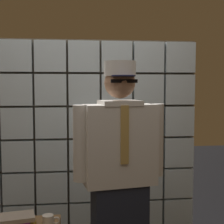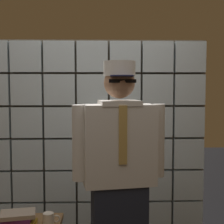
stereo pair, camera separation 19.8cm
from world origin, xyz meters
The scene contains 4 objects.
glass_block_wall centered at (0.00, 1.42, 0.98)m, with size 2.32×0.10×1.99m.
standing_person centered at (0.22, 0.37, 0.88)m, with size 0.67×0.32×1.68m.
book_stack centered at (-0.51, 0.38, 0.56)m, with size 0.28×0.21×0.10m.
coffee_mug centered at (-0.29, 0.37, 0.55)m, with size 0.13×0.08×0.09m.
Camera 2 is at (0.10, -1.94, 1.51)m, focal length 52.95 mm.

